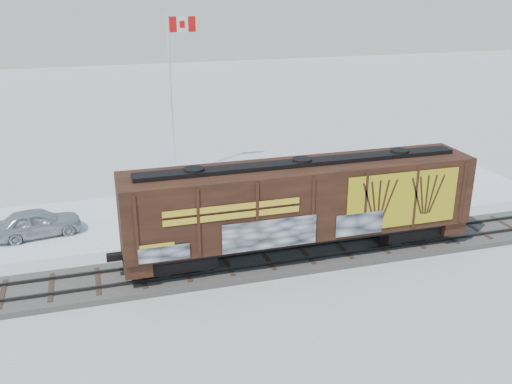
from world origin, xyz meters
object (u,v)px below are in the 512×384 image
object	(u,v)px
flagpole	(174,120)
car_silver	(37,222)
hopper_railcar	(301,202)
car_dark	(374,189)
car_white	(193,201)

from	to	relation	value
flagpole	car_silver	size ratio (longest dim) A/B	2.46
hopper_railcar	car_silver	distance (m)	14.39
flagpole	car_dark	bearing A→B (deg)	-35.58
car_silver	car_dark	xyz separation A→B (m)	(20.12, -0.09, -0.16)
car_dark	hopper_railcar	bearing A→B (deg)	153.76
hopper_railcar	car_white	xyz separation A→B (m)	(-3.98, 7.31, -2.19)
car_silver	car_white	size ratio (longest dim) A/B	0.93
car_silver	flagpole	bearing A→B (deg)	-57.15
car_white	flagpole	bearing A→B (deg)	18.38
car_dark	flagpole	bearing A→B (deg)	77.33
flagpole	car_dark	distance (m)	14.30
hopper_railcar	car_white	distance (m)	8.61
car_white	car_dark	world-z (taller)	car_white
car_white	car_silver	bearing A→B (deg)	114.79
hopper_railcar	flagpole	xyz separation A→B (m)	(-3.77, 14.58, 1.04)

